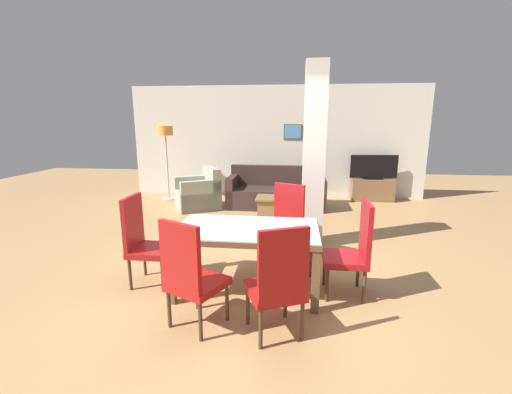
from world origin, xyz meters
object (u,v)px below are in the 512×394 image
at_px(dining_chair_far_right, 285,222).
at_px(floor_lamp, 166,137).
at_px(dining_chair_head_right, 354,248).
at_px(armchair, 200,194).
at_px(bottle, 278,192).
at_px(dining_table, 247,240).
at_px(dining_chair_head_left, 144,239).
at_px(coffee_table, 272,208).
at_px(tv_stand, 372,190).
at_px(dining_chair_near_left, 190,274).
at_px(sofa, 276,193).
at_px(tv_screen, 374,167).
at_px(dining_chair_near_right, 278,281).

xyz_separation_m(dining_chair_far_right, floor_lamp, (-2.92, 3.39, 0.94)).
relative_size(dining_chair_head_right, armchair, 0.92).
bearing_deg(bottle, dining_table, -93.70).
relative_size(dining_chair_head_left, coffee_table, 1.78).
bearing_deg(dining_chair_head_right, tv_stand, -14.13).
bearing_deg(bottle, dining_chair_near_left, -98.99).
xyz_separation_m(dining_chair_head_left, sofa, (1.31, 3.83, -0.25)).
bearing_deg(dining_chair_far_right, armchair, -28.87).
xyz_separation_m(dining_table, sofa, (0.11, 3.83, -0.29)).
relative_size(dining_chair_head_left, sofa, 0.50).
xyz_separation_m(sofa, coffee_table, (-0.03, -1.05, -0.06)).
xyz_separation_m(armchair, tv_screen, (3.88, 1.19, 0.49)).
xyz_separation_m(dining_chair_far_right, tv_stand, (1.94, 3.83, -0.29)).
relative_size(sofa, floor_lamp, 1.21).
xyz_separation_m(sofa, tv_stand, (2.23, 0.85, -0.04)).
distance_m(tv_stand, tv_screen, 0.53).
distance_m(sofa, bottle, 1.04).
xyz_separation_m(dining_table, dining_chair_head_left, (-1.21, 0.00, -0.04)).
bearing_deg(tv_stand, tv_screen, 0.00).
bearing_deg(sofa, dining_table, 88.41).
distance_m(dining_chair_near_right, dining_chair_head_right, 1.16).
bearing_deg(sofa, armchair, 11.86).
height_order(dining_chair_head_right, sofa, dining_chair_head_right).
bearing_deg(floor_lamp, dining_chair_near_left, -67.14).
xyz_separation_m(dining_chair_head_left, tv_screen, (3.55, 4.68, 0.25)).
xyz_separation_m(dining_chair_head_right, bottle, (-0.98, 2.83, 0.00)).
height_order(dining_chair_head_left, dining_chair_head_right, same).
bearing_deg(dining_chair_head_right, bottle, 19.03).
height_order(dining_chair_head_right, coffee_table, dining_chair_head_right).
bearing_deg(dining_table, tv_stand, 63.46).
xyz_separation_m(dining_chair_near_left, coffee_table, (0.48, 3.60, -0.31)).
bearing_deg(coffee_table, tv_screen, 40.10).
distance_m(dining_chair_near_right, sofa, 4.72).
bearing_deg(tv_stand, armchair, -162.92).
relative_size(dining_table, dining_chair_near_right, 1.51).
xyz_separation_m(dining_chair_head_right, sofa, (-1.05, 3.83, -0.25)).
height_order(dining_table, dining_chair_near_right, dining_chair_near_right).
bearing_deg(dining_chair_near_right, dining_chair_near_left, 152.19).
xyz_separation_m(dining_chair_far_right, armchair, (-1.94, 2.64, -0.24)).
xyz_separation_m(dining_chair_head_left, floor_lamp, (-1.32, 4.24, 0.94)).
bearing_deg(dining_chair_head_left, bottle, 153.83).
height_order(dining_chair_head_left, floor_lamp, floor_lamp).
bearing_deg(dining_chair_far_right, coffee_table, -55.95).
bearing_deg(dining_chair_near_left, armchair, 130.58).
height_order(armchair, bottle, armchair).
height_order(dining_chair_head_left, coffee_table, dining_chair_head_left).
height_order(armchair, floor_lamp, floor_lamp).
distance_m(dining_table, dining_chair_head_right, 1.16).
xyz_separation_m(dining_chair_near_left, armchair, (-1.15, 4.31, -0.24)).
bearing_deg(tv_stand, dining_chair_near_right, -109.30).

